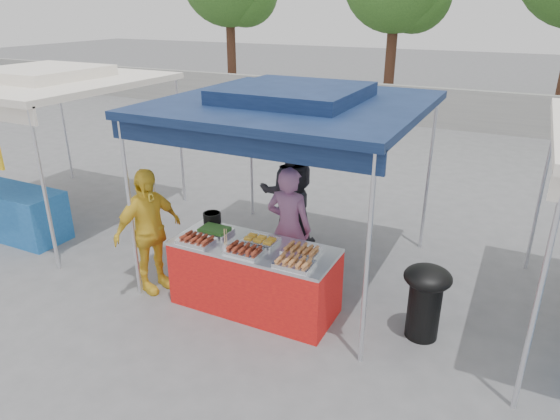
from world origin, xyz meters
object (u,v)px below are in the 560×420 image
at_px(vendor_woman, 289,228).
at_px(helper_man, 288,191).
at_px(wok_burner, 426,296).
at_px(vendor_table, 255,277).
at_px(cooking_pot, 212,218).
at_px(customer_person, 149,231).

height_order(vendor_woman, helper_man, helper_man).
bearing_deg(wok_burner, vendor_table, -147.69).
relative_size(wok_burner, helper_man, 0.49).
height_order(cooking_pot, customer_person, customer_person).
relative_size(wok_burner, customer_person, 0.53).
distance_m(cooking_pot, helper_man, 1.47).
relative_size(vendor_table, customer_person, 1.20).
xyz_separation_m(vendor_table, vendor_woman, (0.14, 0.68, 0.40)).
bearing_deg(customer_person, vendor_table, -66.40).
bearing_deg(vendor_table, vendor_woman, 78.49).
bearing_deg(vendor_woman, customer_person, 27.11).
relative_size(vendor_table, helper_man, 1.12).
height_order(wok_burner, vendor_woman, vendor_woman).
relative_size(helper_man, customer_person, 1.08).
bearing_deg(vendor_table, customer_person, -171.71).
relative_size(cooking_pot, vendor_woman, 0.14).
height_order(cooking_pot, helper_man, helper_man).
bearing_deg(cooking_pot, vendor_table, -23.04).
bearing_deg(vendor_woman, helper_man, -66.60).
xyz_separation_m(cooking_pot, wok_burner, (2.81, -0.02, -0.39)).
distance_m(helper_man, customer_person, 2.22).
xyz_separation_m(vendor_table, wok_burner, (1.98, 0.33, 0.10)).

